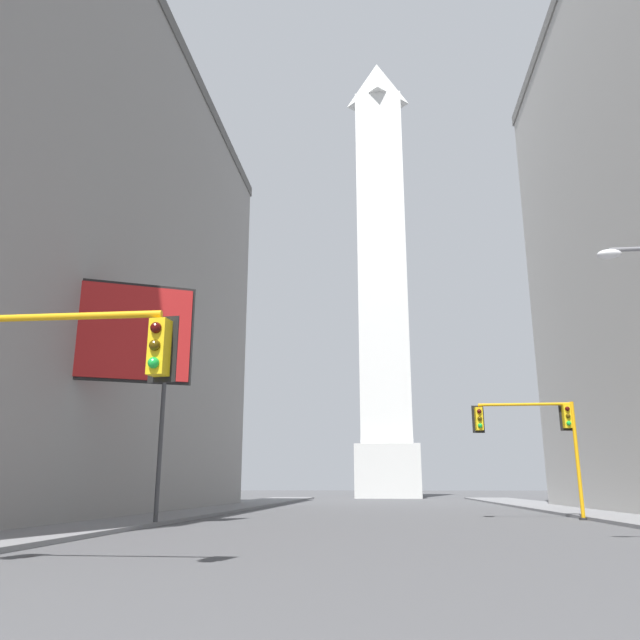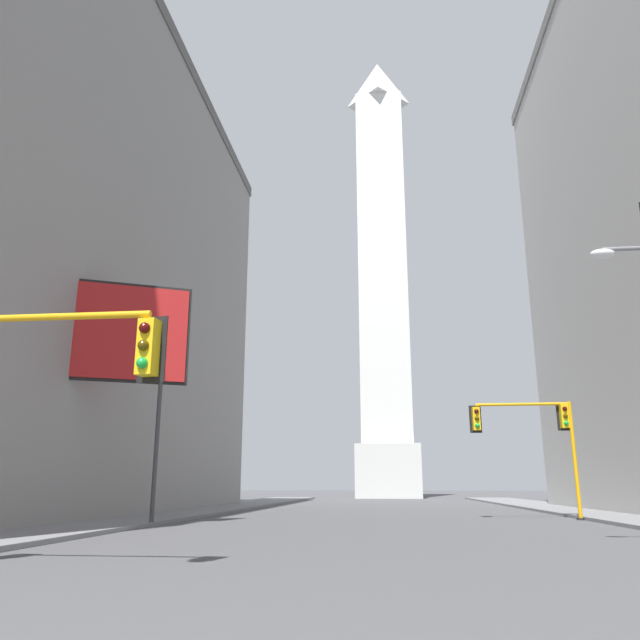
# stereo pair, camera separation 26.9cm
# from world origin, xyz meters

# --- Properties ---
(sidewalk_left) EXTENTS (5.00, 96.08, 0.15)m
(sidewalk_left) POSITION_xyz_m (-11.48, 28.82, 0.07)
(sidewalk_left) COLOR slate
(sidewalk_left) RESTS_ON ground_plane
(obelisk) EXTENTS (8.07, 8.07, 63.13)m
(obelisk) POSITION_xyz_m (0.00, 80.06, 30.01)
(obelisk) COLOR silver
(obelisk) RESTS_ON ground_plane
(traffic_light_near_left) EXTENTS (5.22, 0.52, 4.89)m
(traffic_light_near_left) POSITION_xyz_m (-7.28, 9.89, 3.72)
(traffic_light_near_left) COLOR orange
(traffic_light_near_left) RESTS_ON ground_plane
(traffic_light_mid_right) EXTENTS (4.92, 0.52, 5.43)m
(traffic_light_mid_right) POSITION_xyz_m (7.25, 29.58, 4.14)
(traffic_light_mid_right) COLOR orange
(traffic_light_mid_right) RESTS_ON ground_plane
(billboard_sign) EXTENTS (6.03, 2.90, 9.78)m
(billboard_sign) POSITION_xyz_m (-11.11, 22.30, 7.50)
(billboard_sign) COLOR #3F3F42
(billboard_sign) RESTS_ON ground_plane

